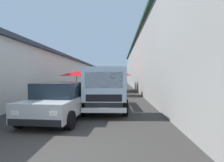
# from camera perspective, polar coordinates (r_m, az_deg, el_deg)

# --- Properties ---
(ground) EXTENTS (90.00, 90.00, 0.00)m
(ground) POSITION_cam_1_polar(r_m,az_deg,el_deg) (17.49, -2.90, -4.02)
(ground) COLOR #33302D
(building_left_whitewash) EXTENTS (49.80, 7.50, 3.73)m
(building_left_whitewash) POSITION_cam_1_polar(r_m,az_deg,el_deg) (21.42, -21.41, 1.92)
(building_left_whitewash) COLOR silver
(building_left_whitewash) RESTS_ON ground
(building_right_concrete) EXTENTS (49.80, 7.50, 6.19)m
(building_right_concrete) POSITION_cam_1_polar(r_m,az_deg,el_deg) (20.36, 17.96, 5.44)
(building_right_concrete) COLOR gray
(building_right_concrete) RESTS_ON ground
(fruit_stall_mid_lane) EXTENTS (2.56, 2.56, 2.13)m
(fruit_stall_mid_lane) POSITION_cam_1_polar(r_m,az_deg,el_deg) (12.99, -11.23, 1.07)
(fruit_stall_mid_lane) COLOR #9E9EA3
(fruit_stall_mid_lane) RESTS_ON ground
(fruit_stall_near_left) EXTENTS (2.80, 2.80, 2.30)m
(fruit_stall_near_left) POSITION_cam_1_polar(r_m,az_deg,el_deg) (19.13, 2.30, 1.93)
(fruit_stall_near_left) COLOR #9E9EA3
(fruit_stall_near_left) RESTS_ON ground
(fruit_stall_far_left) EXTENTS (2.16, 2.16, 2.46)m
(fruit_stall_far_left) POSITION_cam_1_polar(r_m,az_deg,el_deg) (21.65, 2.68, 1.97)
(fruit_stall_far_left) COLOR #9E9EA3
(fruit_stall_far_left) RESTS_ON ground
(fruit_stall_near_right) EXTENTS (2.18, 2.18, 2.17)m
(fruit_stall_near_right) POSITION_cam_1_polar(r_m,az_deg,el_deg) (15.23, 1.46, 1.33)
(fruit_stall_near_right) COLOR #9E9EA3
(fruit_stall_near_right) RESTS_ON ground
(hatchback_car) EXTENTS (4.01, 2.13, 1.45)m
(hatchback_car) POSITION_cam_1_polar(r_m,az_deg,el_deg) (7.43, -16.08, -5.97)
(hatchback_car) COLOR #ADAFB5
(hatchback_car) RESTS_ON ground
(delivery_truck) EXTENTS (4.98, 2.11, 2.08)m
(delivery_truck) POSITION_cam_1_polar(r_m,az_deg,el_deg) (8.28, -2.11, -3.03)
(delivery_truck) COLOR black
(delivery_truck) RESTS_ON ground
(vendor_by_crates) EXTENTS (0.39, 0.60, 1.68)m
(vendor_by_crates) POSITION_cam_1_polar(r_m,az_deg,el_deg) (12.60, -1.28, -1.73)
(vendor_by_crates) COLOR #665B4C
(vendor_by_crates) RESTS_ON ground
(vendor_in_shade) EXTENTS (0.50, 0.48, 1.66)m
(vendor_in_shade) POSITION_cam_1_polar(r_m,az_deg,el_deg) (20.06, -9.00, -0.56)
(vendor_in_shade) COLOR #232328
(vendor_in_shade) RESTS_ON ground
(plastic_stool) EXTENTS (0.30, 0.30, 0.43)m
(plastic_stool) POSITION_cam_1_polar(r_m,az_deg,el_deg) (16.70, -11.71, -3.19)
(plastic_stool) COLOR #1E8C3F
(plastic_stool) RESTS_ON ground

